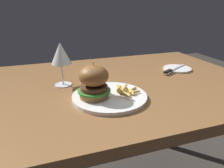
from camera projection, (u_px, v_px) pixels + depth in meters
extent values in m
cube|color=brown|center=(120.00, 86.00, 0.98)|extent=(1.22, 0.87, 0.04)
cylinder|color=brown|center=(8.00, 134.00, 1.27)|extent=(0.06, 0.06, 0.70)
cylinder|color=brown|center=(170.00, 106.00, 1.61)|extent=(0.06, 0.06, 0.70)
cylinder|color=white|center=(110.00, 97.00, 0.81)|extent=(0.28, 0.28, 0.01)
cylinder|color=#9E6B38|center=(94.00, 94.00, 0.78)|extent=(0.11, 0.11, 0.02)
cylinder|color=#38842D|center=(94.00, 91.00, 0.78)|extent=(0.12, 0.12, 0.01)
cylinder|color=brown|center=(94.00, 88.00, 0.77)|extent=(0.10, 0.10, 0.02)
ellipsoid|color=brown|center=(94.00, 76.00, 0.76)|extent=(0.11, 0.11, 0.07)
cylinder|color=#CCB78C|center=(93.00, 69.00, 0.75)|extent=(0.00, 0.00, 0.05)
cylinder|color=#EABC5B|center=(130.00, 90.00, 0.83)|extent=(0.07, 0.05, 0.01)
cylinder|color=gold|center=(131.00, 93.00, 0.80)|extent=(0.07, 0.02, 0.01)
cylinder|color=#E0B251|center=(128.00, 91.00, 0.82)|extent=(0.02, 0.07, 0.01)
cylinder|color=#EABC5B|center=(121.00, 91.00, 0.82)|extent=(0.04, 0.04, 0.01)
cylinder|color=#EABC5B|center=(124.00, 92.00, 0.81)|extent=(0.03, 0.07, 0.01)
cylinder|color=gold|center=(121.00, 89.00, 0.83)|extent=(0.03, 0.05, 0.01)
cylinder|color=#EABC5B|center=(125.00, 93.00, 0.78)|extent=(0.02, 0.06, 0.01)
cylinder|color=gold|center=(124.00, 88.00, 0.81)|extent=(0.05, 0.07, 0.01)
cylinder|color=#E0B251|center=(117.00, 88.00, 0.83)|extent=(0.03, 0.05, 0.01)
cylinder|color=gold|center=(119.00, 89.00, 0.78)|extent=(0.03, 0.06, 0.01)
cylinder|color=#E0B251|center=(129.00, 90.00, 0.82)|extent=(0.03, 0.06, 0.01)
cylinder|color=silver|center=(63.00, 85.00, 0.94)|extent=(0.07, 0.07, 0.00)
cylinder|color=silver|center=(62.00, 74.00, 0.92)|extent=(0.01, 0.01, 0.09)
cone|color=silver|center=(61.00, 53.00, 0.89)|extent=(0.08, 0.08, 0.09)
cylinder|color=white|center=(177.00, 69.00, 1.14)|extent=(0.14, 0.14, 0.01)
cube|color=silver|center=(177.00, 67.00, 1.14)|extent=(0.13, 0.08, 0.00)
cube|color=black|center=(168.00, 71.00, 1.07)|extent=(0.06, 0.04, 0.01)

